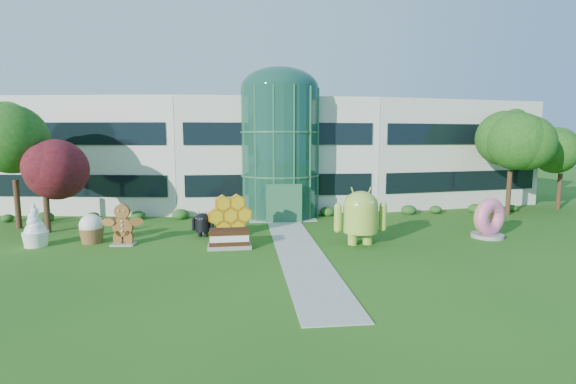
{
  "coord_description": "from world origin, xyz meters",
  "views": [
    {
      "loc": [
        -3.06,
        -20.5,
        6.01
      ],
      "look_at": [
        -0.05,
        6.0,
        2.6
      ],
      "focal_mm": 26.0,
      "sensor_mm": 36.0,
      "label": 1
    }
  ],
  "objects_px": {
    "android_green": "(361,213)",
    "android_black": "(203,223)",
    "gingerbread": "(123,224)",
    "donut": "(488,218)"
  },
  "relations": [
    {
      "from": "android_green",
      "to": "android_black",
      "type": "distance_m",
      "value": 9.63
    },
    {
      "from": "android_green",
      "to": "gingerbread",
      "type": "height_order",
      "value": "android_green"
    },
    {
      "from": "donut",
      "to": "gingerbread",
      "type": "bearing_deg",
      "value": 157.49
    },
    {
      "from": "android_green",
      "to": "android_black",
      "type": "relative_size",
      "value": 2.09
    },
    {
      "from": "android_green",
      "to": "donut",
      "type": "height_order",
      "value": "android_green"
    },
    {
      "from": "android_black",
      "to": "gingerbread",
      "type": "xyz_separation_m",
      "value": [
        -4.32,
        -1.57,
        0.33
      ]
    },
    {
      "from": "gingerbread",
      "to": "donut",
      "type": "bearing_deg",
      "value": 3.11
    },
    {
      "from": "android_green",
      "to": "android_black",
      "type": "bearing_deg",
      "value": 161.24
    },
    {
      "from": "gingerbread",
      "to": "android_black",
      "type": "bearing_deg",
      "value": 24.76
    },
    {
      "from": "donut",
      "to": "android_green",
      "type": "bearing_deg",
      "value": 164.29
    }
  ]
}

